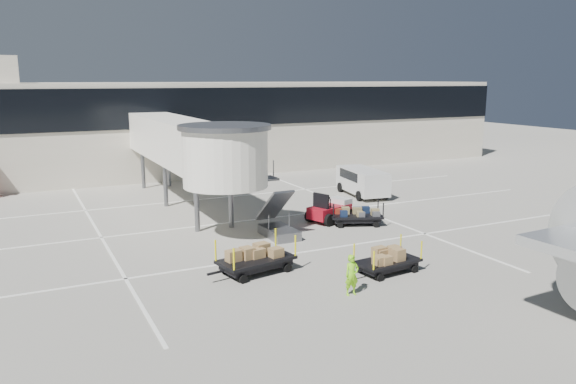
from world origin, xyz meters
The scene contains 10 objects.
ground centered at (0.00, 0.00, 0.00)m, with size 140.00×140.00×0.00m, color #B2AE9F.
lane_markings centered at (-0.67, 9.33, 0.01)m, with size 40.00×30.00×0.02m.
terminal centered at (-0.35, 29.94, 4.11)m, with size 64.00×12.11×15.20m.
jet_bridge centered at (-3.97, 12.26, 4.28)m, with size 5.70×20.40×6.03m.
baggage_tug centered at (2.79, 6.75, 0.65)m, with size 3.02×2.49×1.80m.
suitcase_cart centered at (3.71, 5.28, 0.51)m, with size 3.67×2.49×1.43m.
box_cart_near centered at (0.45, -2.23, 0.52)m, with size 3.58×1.74×1.38m.
box_cart_far centered at (-4.77, 0.27, 0.61)m, with size 4.15×2.24×1.59m.
ground_worker centered at (-2.36, -3.71, 0.82)m, with size 0.60×0.39×1.64m, color #7AD516.
minivan centered at (8.68, 12.36, 1.14)m, with size 2.81×5.28×1.91m.
Camera 1 is at (-13.72, -21.26, 8.31)m, focal length 35.00 mm.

